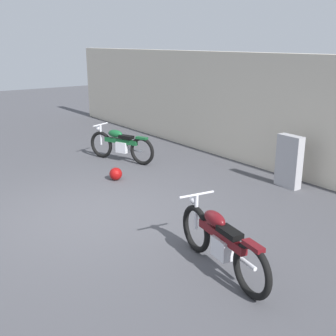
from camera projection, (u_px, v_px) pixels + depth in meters
ground_plane at (91, 215)px, 7.08m from camera, size 40.00×40.00×0.00m
building_wall at (273, 113)px, 9.30m from camera, size 18.00×0.30×2.60m
stone_marker at (289, 161)px, 8.33m from camera, size 0.54×0.22×1.07m
helmet at (116, 174)px, 8.84m from camera, size 0.27×0.27×0.27m
motorcycle_maroon at (221, 241)px, 5.25m from camera, size 1.91×0.57×0.86m
motorcycle_green at (120, 144)px, 10.18m from camera, size 1.82×0.89×0.87m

